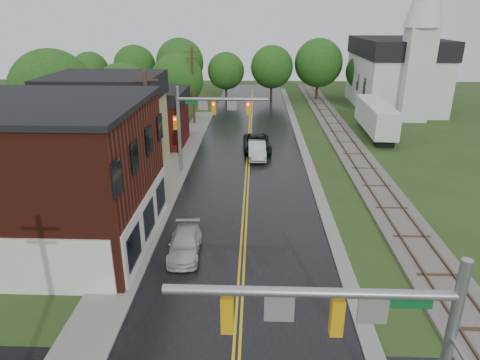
# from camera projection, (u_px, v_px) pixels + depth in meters

# --- Properties ---
(main_road) EXTENTS (10.00, 90.00, 0.02)m
(main_road) POSITION_uv_depth(u_px,v_px,m) (248.00, 161.00, 38.79)
(main_road) COLOR black
(main_road) RESTS_ON ground
(curb_right) EXTENTS (0.80, 70.00, 0.12)m
(curb_right) POSITION_uv_depth(u_px,v_px,m) (302.00, 146.00, 43.26)
(curb_right) COLOR gray
(curb_right) RESTS_ON ground
(sidewalk_left) EXTENTS (2.40, 50.00, 0.12)m
(sidewalk_left) POSITION_uv_depth(u_px,v_px,m) (170.00, 181.00, 34.35)
(sidewalk_left) COLOR gray
(sidewalk_left) RESTS_ON ground
(brick_building) EXTENTS (14.30, 10.30, 8.30)m
(brick_building) POSITION_uv_depth(u_px,v_px,m) (19.00, 175.00, 23.75)
(brick_building) COLOR #4D1910
(brick_building) RESTS_ON ground
(yellow_house) EXTENTS (8.00, 7.00, 6.40)m
(yellow_house) POSITION_uv_depth(u_px,v_px,m) (110.00, 138.00, 34.28)
(yellow_house) COLOR tan
(yellow_house) RESTS_ON ground
(darkred_building) EXTENTS (7.00, 6.00, 4.40)m
(darkred_building) POSITION_uv_depth(u_px,v_px,m) (150.00, 123.00, 42.99)
(darkred_building) COLOR #3F0F0C
(darkred_building) RESTS_ON ground
(church) EXTENTS (10.40, 18.40, 20.00)m
(church) POSITION_uv_depth(u_px,v_px,m) (399.00, 66.00, 58.07)
(church) COLOR silver
(church) RESTS_ON ground
(railroad) EXTENTS (3.20, 80.00, 0.30)m
(railroad) POSITION_uv_depth(u_px,v_px,m) (348.00, 146.00, 43.06)
(railroad) COLOR #59544C
(railroad) RESTS_ON ground
(traffic_signal_near) EXTENTS (7.34, 0.30, 7.20)m
(traffic_signal_near) POSITION_uv_depth(u_px,v_px,m) (365.00, 334.00, 10.80)
(traffic_signal_near) COLOR gray
(traffic_signal_near) RESTS_ON ground
(traffic_signal_far) EXTENTS (7.34, 0.43, 7.20)m
(traffic_signal_far) POSITION_uv_depth(u_px,v_px,m) (205.00, 114.00, 34.31)
(traffic_signal_far) COLOR gray
(traffic_signal_far) RESTS_ON ground
(utility_pole_b) EXTENTS (1.80, 0.28, 9.00)m
(utility_pole_b) POSITION_uv_depth(u_px,v_px,m) (149.00, 133.00, 29.86)
(utility_pole_b) COLOR #382616
(utility_pole_b) RESTS_ON ground
(utility_pole_c) EXTENTS (1.80, 0.28, 9.00)m
(utility_pole_c) POSITION_uv_depth(u_px,v_px,m) (193.00, 84.00, 50.34)
(utility_pole_c) COLOR #382616
(utility_pole_c) RESTS_ON ground
(tree_left_b) EXTENTS (7.60, 7.60, 9.69)m
(tree_left_b) POSITION_uv_depth(u_px,v_px,m) (54.00, 93.00, 39.09)
(tree_left_b) COLOR black
(tree_left_b) RESTS_ON ground
(tree_left_c) EXTENTS (6.00, 6.00, 7.65)m
(tree_left_c) POSITION_uv_depth(u_px,v_px,m) (124.00, 92.00, 46.84)
(tree_left_c) COLOR black
(tree_left_c) RESTS_ON ground
(tree_left_e) EXTENTS (6.40, 6.40, 8.16)m
(tree_left_e) POSITION_uv_depth(u_px,v_px,m) (178.00, 81.00, 52.14)
(tree_left_e) COLOR black
(tree_left_e) RESTS_ON ground
(suv_dark) EXTENTS (2.84, 5.66, 1.54)m
(suv_dark) POSITION_uv_depth(u_px,v_px,m) (257.00, 144.00, 41.37)
(suv_dark) COLOR black
(suv_dark) RESTS_ON ground
(sedan_silver) EXTENTS (1.72, 4.57, 1.49)m
(sedan_silver) POSITION_uv_depth(u_px,v_px,m) (257.00, 150.00, 39.48)
(sedan_silver) COLOR silver
(sedan_silver) RESTS_ON ground
(pickup_white) EXTENTS (1.91, 4.23, 1.20)m
(pickup_white) POSITION_uv_depth(u_px,v_px,m) (185.00, 244.00, 23.68)
(pickup_white) COLOR silver
(pickup_white) RESTS_ON ground
(semi_trailer) EXTENTS (2.75, 11.07, 3.55)m
(semi_trailer) POSITION_uv_depth(u_px,v_px,m) (376.00, 116.00, 46.21)
(semi_trailer) COLOR black
(semi_trailer) RESTS_ON ground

